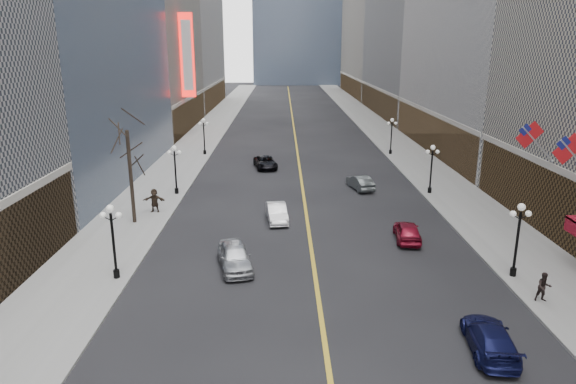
{
  "coord_description": "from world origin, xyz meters",
  "views": [
    {
      "loc": [
        -1.96,
        2.06,
        13.38
      ],
      "look_at": [
        -1.76,
        19.46,
        8.41
      ],
      "focal_mm": 32.0,
      "sensor_mm": 36.0,
      "label": 1
    }
  ],
  "objects_px": {
    "streetlamp_west_1": "(113,234)",
    "car_nb_near": "(235,256)",
    "car_nb_mid": "(277,213)",
    "car_sb_near": "(490,338)",
    "car_nb_far": "(265,162)",
    "streetlamp_west_3": "(204,133)",
    "car_sb_mid": "(407,231)",
    "streetlamp_east_3": "(392,132)",
    "streetlamp_east_2": "(432,164)",
    "car_sb_far": "(360,182)",
    "streetlamp_east_1": "(518,232)",
    "streetlamp_west_2": "(175,165)"
  },
  "relations": [
    {
      "from": "streetlamp_west_1",
      "to": "car_nb_near",
      "type": "height_order",
      "value": "streetlamp_west_1"
    },
    {
      "from": "car_nb_mid",
      "to": "car_sb_near",
      "type": "distance_m",
      "value": 20.62
    },
    {
      "from": "car_nb_far",
      "to": "car_sb_near",
      "type": "bearing_deg",
      "value": -83.93
    },
    {
      "from": "streetlamp_west_3",
      "to": "car_nb_mid",
      "type": "height_order",
      "value": "streetlamp_west_3"
    },
    {
      "from": "car_nb_far",
      "to": "car_sb_mid",
      "type": "xyz_separation_m",
      "value": [
        10.79,
        -22.59,
        0.04
      ]
    },
    {
      "from": "streetlamp_west_3",
      "to": "streetlamp_east_3",
      "type": "bearing_deg",
      "value": 0.0
    },
    {
      "from": "streetlamp_east_2",
      "to": "car_nb_mid",
      "type": "distance_m",
      "value": 16.19
    },
    {
      "from": "car_nb_mid",
      "to": "car_sb_far",
      "type": "distance_m",
      "value": 12.22
    },
    {
      "from": "streetlamp_east_2",
      "to": "car_sb_mid",
      "type": "distance_m",
      "value": 12.95
    },
    {
      "from": "car_sb_far",
      "to": "streetlamp_west_1",
      "type": "bearing_deg",
      "value": 34.9
    },
    {
      "from": "streetlamp_west_3",
      "to": "streetlamp_east_1",
      "type": "bearing_deg",
      "value": -56.75
    },
    {
      "from": "streetlamp_west_2",
      "to": "car_nb_near",
      "type": "height_order",
      "value": "streetlamp_west_2"
    },
    {
      "from": "car_nb_mid",
      "to": "car_sb_near",
      "type": "bearing_deg",
      "value": -68.13
    },
    {
      "from": "car_nb_far",
      "to": "car_nb_near",
      "type": "bearing_deg",
      "value": -103.38
    },
    {
      "from": "streetlamp_east_3",
      "to": "streetlamp_west_2",
      "type": "bearing_deg",
      "value": -142.67
    },
    {
      "from": "car_nb_mid",
      "to": "car_nb_far",
      "type": "height_order",
      "value": "car_nb_mid"
    },
    {
      "from": "streetlamp_east_2",
      "to": "streetlamp_west_1",
      "type": "relative_size",
      "value": 1.0
    },
    {
      "from": "streetlamp_east_3",
      "to": "streetlamp_west_3",
      "type": "bearing_deg",
      "value": 180.0
    },
    {
      "from": "streetlamp_west_1",
      "to": "car_sb_mid",
      "type": "xyz_separation_m",
      "value": [
        18.71,
        6.22,
        -2.19
      ]
    },
    {
      "from": "streetlamp_east_1",
      "to": "streetlamp_east_3",
      "type": "height_order",
      "value": "same"
    },
    {
      "from": "streetlamp_east_2",
      "to": "car_sb_far",
      "type": "xyz_separation_m",
      "value": [
        -6.25,
        1.83,
        -2.22
      ]
    },
    {
      "from": "streetlamp_east_1",
      "to": "car_sb_near",
      "type": "relative_size",
      "value": 0.98
    },
    {
      "from": "streetlamp_east_3",
      "to": "car_nb_near",
      "type": "height_order",
      "value": "streetlamp_east_3"
    },
    {
      "from": "streetlamp_east_1",
      "to": "streetlamp_west_3",
      "type": "relative_size",
      "value": 1.0
    },
    {
      "from": "car_sb_near",
      "to": "car_sb_far",
      "type": "distance_m",
      "value": 27.48
    },
    {
      "from": "streetlamp_west_3",
      "to": "car_sb_mid",
      "type": "xyz_separation_m",
      "value": [
        18.71,
        -29.78,
        -2.19
      ]
    },
    {
      "from": "car_nb_mid",
      "to": "streetlamp_west_2",
      "type": "bearing_deg",
      "value": 135.03
    },
    {
      "from": "streetlamp_west_2",
      "to": "car_nb_far",
      "type": "xyz_separation_m",
      "value": [
        7.92,
        10.81,
        -2.23
      ]
    },
    {
      "from": "car_sb_near",
      "to": "streetlamp_east_1",
      "type": "bearing_deg",
      "value": -113.2
    },
    {
      "from": "streetlamp_east_1",
      "to": "car_nb_mid",
      "type": "relative_size",
      "value": 1.09
    },
    {
      "from": "streetlamp_east_2",
      "to": "car_nb_near",
      "type": "relative_size",
      "value": 0.96
    },
    {
      "from": "streetlamp_east_2",
      "to": "car_sb_mid",
      "type": "relative_size",
      "value": 1.09
    },
    {
      "from": "car_nb_mid",
      "to": "car_sb_mid",
      "type": "relative_size",
      "value": 1.0
    },
    {
      "from": "streetlamp_east_3",
      "to": "streetlamp_west_1",
      "type": "relative_size",
      "value": 1.0
    },
    {
      "from": "car_nb_near",
      "to": "car_sb_far",
      "type": "height_order",
      "value": "car_nb_near"
    },
    {
      "from": "streetlamp_east_1",
      "to": "streetlamp_west_2",
      "type": "relative_size",
      "value": 1.0
    },
    {
      "from": "streetlamp_west_2",
      "to": "car_sb_far",
      "type": "height_order",
      "value": "streetlamp_west_2"
    },
    {
      "from": "car_nb_mid",
      "to": "car_sb_mid",
      "type": "bearing_deg",
      "value": -31.48
    },
    {
      "from": "car_nb_far",
      "to": "car_sb_mid",
      "type": "distance_m",
      "value": 25.04
    },
    {
      "from": "streetlamp_east_2",
      "to": "car_nb_far",
      "type": "height_order",
      "value": "streetlamp_east_2"
    },
    {
      "from": "streetlamp_east_2",
      "to": "streetlamp_east_3",
      "type": "xyz_separation_m",
      "value": [
        0.0,
        18.0,
        0.0
      ]
    },
    {
      "from": "streetlamp_east_2",
      "to": "streetlamp_east_1",
      "type": "bearing_deg",
      "value": -90.0
    },
    {
      "from": "streetlamp_west_3",
      "to": "car_sb_far",
      "type": "xyz_separation_m",
      "value": [
        17.35,
        -16.17,
        -2.22
      ]
    },
    {
      "from": "car_nb_far",
      "to": "car_nb_mid",
      "type": "bearing_deg",
      "value": -96.55
    },
    {
      "from": "car_sb_far",
      "to": "car_nb_mid",
      "type": "bearing_deg",
      "value": 35.48
    },
    {
      "from": "streetlamp_west_3",
      "to": "car_sb_mid",
      "type": "bearing_deg",
      "value": -57.86
    },
    {
      "from": "car_nb_near",
      "to": "car_nb_far",
      "type": "bearing_deg",
      "value": 75.03
    },
    {
      "from": "streetlamp_east_1",
      "to": "car_nb_far",
      "type": "height_order",
      "value": "streetlamp_east_1"
    },
    {
      "from": "streetlamp_east_3",
      "to": "streetlamp_west_2",
      "type": "relative_size",
      "value": 1.0
    },
    {
      "from": "streetlamp_east_3",
      "to": "streetlamp_west_2",
      "type": "xyz_separation_m",
      "value": [
        -23.6,
        -18.0,
        0.0
      ]
    }
  ]
}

